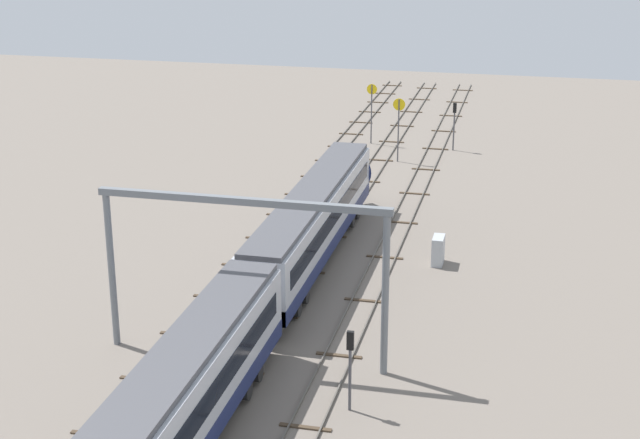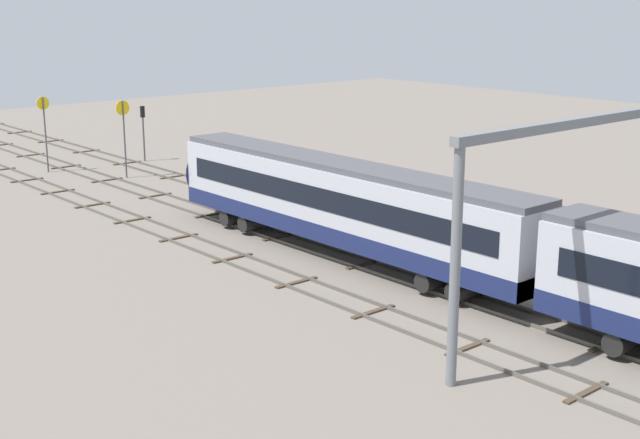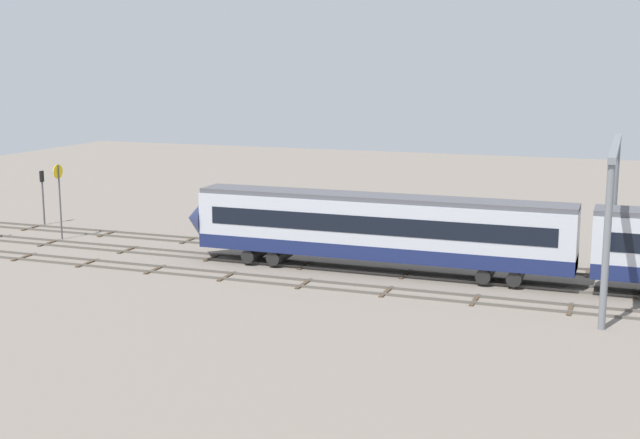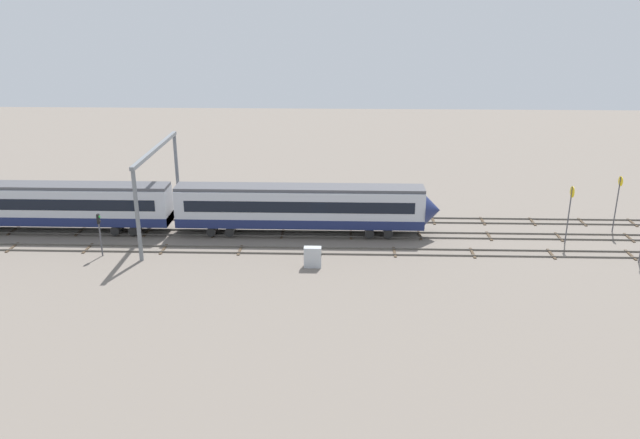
{
  "view_description": "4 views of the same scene",
  "coord_description": "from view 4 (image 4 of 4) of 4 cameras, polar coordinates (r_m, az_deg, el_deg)",
  "views": [
    {
      "loc": [
        -53.55,
        -13.44,
        22.56
      ],
      "look_at": [
        3.97,
        0.05,
        2.17
      ],
      "focal_mm": 53.13,
      "sensor_mm": 36.0,
      "label": 1
    },
    {
      "loc": [
        -30.12,
        28.92,
        13.0
      ],
      "look_at": [
        3.32,
        0.08,
        1.7
      ],
      "focal_mm": 49.25,
      "sensor_mm": 36.0,
      "label": 2
    },
    {
      "loc": [
        -12.9,
        50.35,
        13.11
      ],
      "look_at": [
        5.55,
        0.49,
        3.26
      ],
      "focal_mm": 47.62,
      "sensor_mm": 36.0,
      "label": 3
    },
    {
      "loc": [
        5.6,
        -59.23,
        22.64
      ],
      "look_at": [
        3.77,
        -1.9,
        2.26
      ],
      "focal_mm": 36.12,
      "sensor_mm": 36.0,
      "label": 4
    }
  ],
  "objects": [
    {
      "name": "track_near_foreground",
      "position": [
        59.56,
        -3.71,
        -2.75
      ],
      "size": [
        128.52,
        2.4,
        0.16
      ],
      "color": "#59544C",
      "rests_on": "ground"
    },
    {
      "name": "track_with_train",
      "position": [
        63.63,
        -3.34,
        -1.25
      ],
      "size": [
        128.52,
        2.4,
        0.16
      ],
      "color": "#59544C",
      "rests_on": "ground"
    },
    {
      "name": "signal_light_trackside_approach",
      "position": [
        60.77,
        -18.95,
        -0.75
      ],
      "size": [
        0.31,
        0.32,
        4.0
      ],
      "color": "#4C4C51",
      "rests_on": "ground"
    },
    {
      "name": "speed_sign_near_foreground",
      "position": [
        64.33,
        21.28,
        1.15
      ],
      "size": [
        0.14,
        1.07,
        5.68
      ],
      "color": "#4C4C51",
      "rests_on": "ground"
    },
    {
      "name": "overhead_gantry",
      "position": [
        64.11,
        -14.2,
        4.17
      ],
      "size": [
        0.4,
        14.88,
        8.64
      ],
      "color": "slate",
      "rests_on": "ground"
    },
    {
      "name": "relay_cabinet",
      "position": [
        55.8,
        -0.66,
        -3.35
      ],
      "size": [
        1.53,
        0.71,
        1.84
      ],
      "color": "#B2B7BC",
      "rests_on": "ground"
    },
    {
      "name": "track_middle",
      "position": [
        67.75,
        -3.02,
        0.07
      ],
      "size": [
        128.52,
        2.4,
        0.16
      ],
      "color": "#59544C",
      "rests_on": "ground"
    },
    {
      "name": "ground_plane",
      "position": [
        63.66,
        -3.34,
        -1.31
      ],
      "size": [
        144.52,
        144.52,
        0.0
      ],
      "primitive_type": "plane",
      "color": "slate"
    },
    {
      "name": "train",
      "position": [
        68.52,
        -22.44,
        1.08
      ],
      "size": [
        75.2,
        3.24,
        4.8
      ],
      "color": "#B7BCC6",
      "rests_on": "ground"
    },
    {
      "name": "speed_sign_mid_trackside",
      "position": [
        69.53,
        24.9,
        1.91
      ],
      "size": [
        0.14,
        0.97,
        5.7
      ],
      "color": "#4C4C51",
      "rests_on": "ground"
    }
  ]
}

